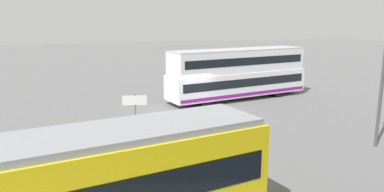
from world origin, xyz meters
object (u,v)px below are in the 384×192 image
Objects in this scene: pedestrian_crossing at (236,124)px; street_lamp at (383,75)px; double_decker_bus at (238,74)px; info_sign at (135,107)px; pedestrian_near_railing at (154,131)px.

street_lamp reaches higher than pedestrian_crossing.
double_decker_bus is at bearing -115.35° from pedestrian_crossing.
pedestrian_crossing is (4.62, 9.76, -1.09)m from double_decker_bus.
street_lamp is at bearing 156.90° from info_sign.
pedestrian_crossing is at bearing 174.75° from pedestrian_near_railing.
pedestrian_near_railing is at bearing 46.52° from double_decker_bus.
info_sign reaches higher than pedestrian_crossing.
pedestrian_crossing is (-4.26, 0.39, 0.06)m from pedestrian_near_railing.
street_lamp is at bearing 163.80° from pedestrian_near_railing.
pedestrian_near_railing is at bearing -5.25° from pedestrian_crossing.
info_sign is (4.88, -2.12, 0.78)m from pedestrian_crossing.
street_lamp is at bearing 98.47° from double_decker_bus.
street_lamp is (-1.86, 12.49, 1.60)m from double_decker_bus.
pedestrian_near_railing is 0.63× the size of info_sign.
pedestrian_crossing is 7.53m from street_lamp.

